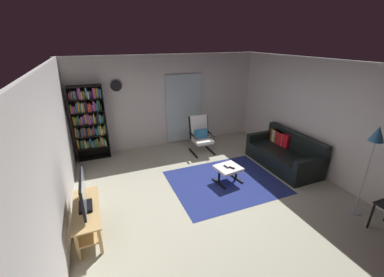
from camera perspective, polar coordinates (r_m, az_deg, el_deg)
The scene contains 16 objects.
ground_plane at distance 5.30m, azimuth 4.63°, elevation -12.34°, with size 7.02×7.02×0.00m, color #B1AF98.
wall_back at distance 7.27m, azimuth -5.46°, elevation 8.56°, with size 5.60×0.06×2.60m, color silver.
wall_left at distance 4.27m, azimuth -29.21°, elevation -4.22°, with size 0.06×6.00×2.60m, color silver.
wall_right at distance 6.35m, azimuth 27.42°, elevation 4.14°, with size 0.06×6.00×2.60m, color silver.
glass_door_panel at distance 7.41m, azimuth -1.83°, elevation 6.92°, with size 1.10×0.01×2.00m, color silver.
area_rug at distance 5.67m, azimuth 7.62°, elevation -9.88°, with size 2.35×1.93×0.01m, color navy.
tv_stand at distance 4.54m, azimuth -22.94°, elevation -16.06°, with size 0.41×1.20×0.48m.
television at distance 4.29m, azimuth -23.76°, elevation -11.57°, with size 0.20×0.89×0.56m.
bookshelf_near_tv at distance 6.84m, azimuth -22.66°, elevation 3.91°, with size 0.81×0.30×1.93m.
leather_sofa at distance 6.61m, azimuth 20.46°, elevation -3.36°, with size 0.90×1.86×0.84m.
lounge_armchair at distance 6.87m, azimuth 1.99°, elevation 1.16°, with size 0.58×0.67×1.02m.
ottoman at distance 5.55m, azimuth 8.33°, elevation -7.10°, with size 0.58×0.55×0.37m.
tv_remote at distance 5.50m, azimuth 7.87°, elevation -6.47°, with size 0.04×0.14×0.02m, color black.
cell_phone at distance 5.48m, azimuth 9.12°, elevation -6.68°, with size 0.07×0.14×0.01m, color black.
floor_lamp_by_sofa at distance 5.06m, azimuth 36.64°, elevation -0.57°, with size 0.23×0.23×1.69m.
wall_clock at distance 6.82m, azimuth -17.09°, elevation 11.53°, with size 0.29×0.03×0.29m.
Camera 1 is at (-2.04, -3.87, 2.99)m, focal length 23.14 mm.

